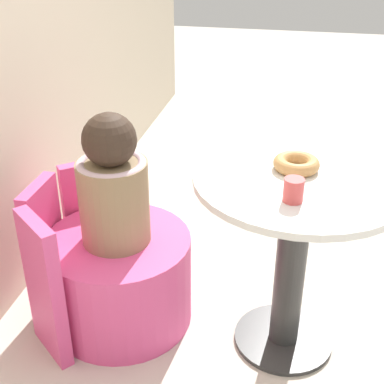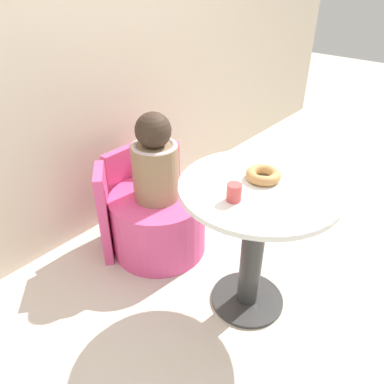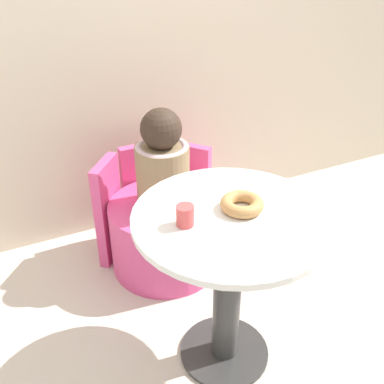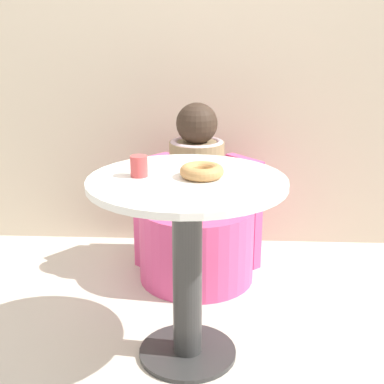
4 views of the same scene
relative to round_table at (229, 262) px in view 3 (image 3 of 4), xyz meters
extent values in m
plane|color=beige|center=(-0.10, 0.03, -0.50)|extent=(12.00, 12.00, 0.00)
cube|color=beige|center=(-0.10, 1.16, 0.70)|extent=(6.00, 0.06, 2.40)
cylinder|color=#333333|center=(0.00, 0.00, -0.49)|extent=(0.37, 0.37, 0.02)
cylinder|color=#333333|center=(0.00, 0.00, -0.15)|extent=(0.11, 0.11, 0.67)
cylinder|color=white|center=(0.00, 0.00, 0.20)|extent=(0.70, 0.70, 0.02)
cylinder|color=#E54C8C|center=(0.01, 0.65, -0.31)|extent=(0.56, 0.56, 0.37)
cube|color=#E54C8C|center=(0.01, 0.96, -0.22)|extent=(0.24, 0.05, 0.57)
cube|color=#E54C8C|center=(0.24, 0.85, -0.22)|extent=(0.19, 0.22, 0.57)
cube|color=#E54C8C|center=(-0.23, 0.85, -0.22)|extent=(0.19, 0.22, 0.57)
cylinder|color=#937A56|center=(0.01, 0.65, 0.03)|extent=(0.26, 0.26, 0.32)
torus|color=beige|center=(0.01, 0.65, 0.18)|extent=(0.26, 0.26, 0.04)
sphere|color=#38281E|center=(0.01, 0.65, 0.28)|extent=(0.19, 0.19, 0.19)
torus|color=tan|center=(0.05, 0.02, 0.23)|extent=(0.15, 0.15, 0.04)
cylinder|color=#DB4C4C|center=(-0.17, 0.02, 0.25)|extent=(0.06, 0.06, 0.07)
camera|label=1|loc=(-1.60, 0.02, 0.99)|focal=50.00mm
camera|label=2|loc=(-1.23, -0.67, 1.04)|focal=35.00mm
camera|label=3|loc=(-0.68, -1.10, 1.08)|focal=42.00mm
camera|label=4|loc=(0.11, -1.77, 0.73)|focal=50.00mm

